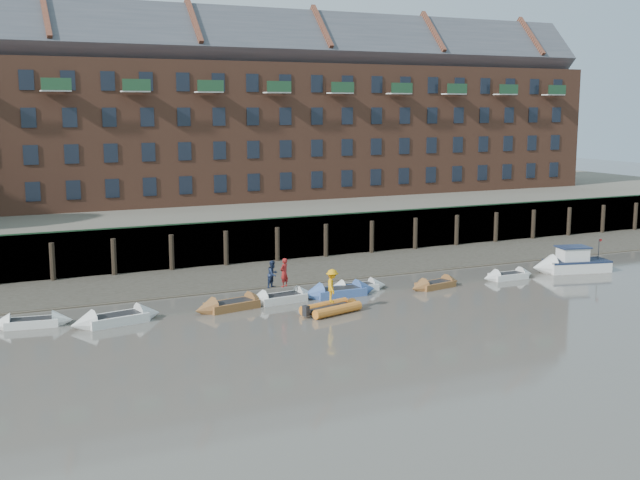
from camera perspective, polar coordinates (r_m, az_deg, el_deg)
ground at (r=39.99m, az=6.19°, el=-7.19°), size 220.00×220.00×0.00m
foreshore at (r=55.66m, az=-3.49°, el=-2.40°), size 110.00×8.00×0.50m
mud_band at (r=52.59m, az=-2.11°, el=-3.09°), size 110.00×1.60×0.10m
river_wall at (r=59.39m, az=-5.07°, el=-0.10°), size 110.00×1.23×3.30m
bank_terrace at (r=72.19m, az=-8.80°, el=1.53°), size 110.00×28.00×3.20m
apartment_terrace at (r=72.49m, az=-9.26°, el=10.45°), size 80.60×15.56×20.98m
rowboat_0 at (r=44.99m, az=-19.82°, el=-5.54°), size 4.30×1.81×1.21m
rowboat_1 at (r=44.24m, az=-14.28°, el=-5.46°), size 5.15×2.33×1.44m
rowboat_2 at (r=46.11m, az=-6.28°, el=-4.63°), size 4.85×2.23×1.36m
rowboat_3 at (r=47.57m, az=-2.77°, el=-4.15°), size 4.62×1.72×1.31m
rowboat_4 at (r=49.04m, az=1.37°, el=-3.71°), size 4.91×1.46×1.42m
rowboat_5 at (r=50.56m, az=2.66°, el=-3.37°), size 4.04×1.40×1.15m
rowboat_6 at (r=51.71m, az=8.21°, el=-3.16°), size 4.16×1.91×1.16m
rowboat_7 at (r=55.28m, az=13.24°, el=-2.50°), size 3.97×1.15×1.15m
rib_tender at (r=45.17m, az=0.91°, el=-4.83°), size 3.68×2.50×0.62m
motor_launch at (r=58.55m, az=17.03°, el=-1.62°), size 5.84×3.02×2.30m
person_rower_a at (r=47.41m, az=-2.57°, el=-2.33°), size 0.75×0.68×1.72m
person_rower_b at (r=47.21m, az=-3.37°, el=-2.44°), size 1.00×0.95×1.64m
person_rib_crew at (r=44.89m, az=0.87°, el=-3.28°), size 1.13×1.40×1.89m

